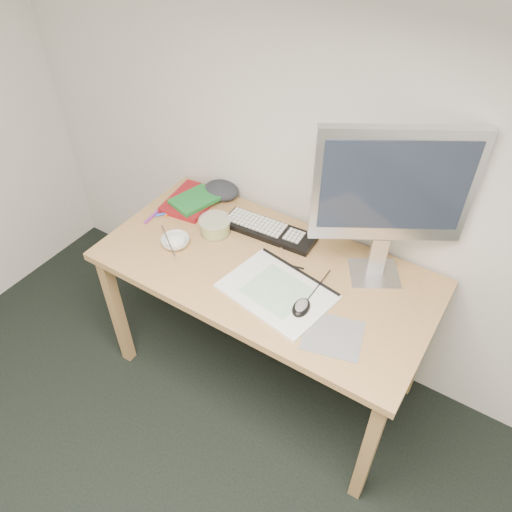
{
  "coord_description": "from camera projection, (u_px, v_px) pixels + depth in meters",
  "views": [
    {
      "loc": [
        0.59,
        0.15,
        2.18
      ],
      "look_at": [
        -0.21,
        1.39,
        0.83
      ],
      "focal_mm": 35.0,
      "sensor_mm": 36.0,
      "label": 1
    }
  ],
  "objects": [
    {
      "name": "desk",
      "position": [
        265.0,
        281.0,
        2.12
      ],
      "size": [
        1.4,
        0.7,
        0.75
      ],
      "color": "tan",
      "rests_on": "ground"
    },
    {
      "name": "mousepad",
      "position": [
        333.0,
        336.0,
        1.8
      ],
      "size": [
        0.25,
        0.24,
        0.0
      ],
      "primitive_type": "cube",
      "rotation": [
        0.0,
        0.0,
        0.27
      ],
      "color": "slate",
      "rests_on": "desk"
    },
    {
      "name": "sketchpad",
      "position": [
        277.0,
        291.0,
        1.96
      ],
      "size": [
        0.46,
        0.36,
        0.01
      ],
      "primitive_type": "cube",
      "rotation": [
        0.0,
        0.0,
        -0.17
      ],
      "color": "white",
      "rests_on": "desk"
    },
    {
      "name": "keyboard",
      "position": [
        269.0,
        231.0,
        2.22
      ],
      "size": [
        0.43,
        0.16,
        0.03
      ],
      "primitive_type": "cube",
      "rotation": [
        0.0,
        0.0,
        0.06
      ],
      "color": "black",
      "rests_on": "desk"
    },
    {
      "name": "monitor",
      "position": [
        392.0,
        191.0,
        1.76
      ],
      "size": [
        0.51,
        0.33,
        0.66
      ],
      "rotation": [
        0.0,
        0.0,
        0.54
      ],
      "color": "silver",
      "rests_on": "desk"
    },
    {
      "name": "mouse",
      "position": [
        301.0,
        306.0,
        1.87
      ],
      "size": [
        0.07,
        0.11,
        0.03
      ],
      "primitive_type": "ellipsoid",
      "rotation": [
        0.0,
        0.0,
        0.11
      ],
      "color": "black",
      "rests_on": "sketchpad"
    },
    {
      "name": "rice_bowl",
      "position": [
        175.0,
        242.0,
        2.16
      ],
      "size": [
        0.13,
        0.13,
        0.04
      ],
      "primitive_type": "imported",
      "rotation": [
        0.0,
        0.0,
        -0.07
      ],
      "color": "silver",
      "rests_on": "desk"
    },
    {
      "name": "chopsticks",
      "position": [
        168.0,
        241.0,
        2.13
      ],
      "size": [
        0.18,
        0.14,
        0.02
      ],
      "primitive_type": "cylinder",
      "rotation": [
        0.0,
        1.57,
        -0.61
      ],
      "color": "silver",
      "rests_on": "rice_bowl"
    },
    {
      "name": "fruit_tub",
      "position": [
        215.0,
        226.0,
        2.21
      ],
      "size": [
        0.16,
        0.16,
        0.07
      ],
      "primitive_type": "cylinder",
      "rotation": [
        0.0,
        0.0,
        0.09
      ],
      "color": "gold",
      "rests_on": "desk"
    },
    {
      "name": "book_red",
      "position": [
        191.0,
        201.0,
        2.39
      ],
      "size": [
        0.23,
        0.29,
        0.03
      ],
      "primitive_type": "cube",
      "rotation": [
        0.0,
        0.0,
        0.12
      ],
      "color": "maroon",
      "rests_on": "desk"
    },
    {
      "name": "book_green",
      "position": [
        195.0,
        200.0,
        2.35
      ],
      "size": [
        0.2,
        0.24,
        0.02
      ],
      "primitive_type": "cube",
      "rotation": [
        0.0,
        0.0,
        -0.27
      ],
      "color": "#1C702C",
      "rests_on": "book_red"
    },
    {
      "name": "cloth_lump",
      "position": [
        221.0,
        190.0,
        2.42
      ],
      "size": [
        0.18,
        0.16,
        0.06
      ],
      "primitive_type": "ellipsoid",
      "rotation": [
        0.0,
        0.0,
        0.3
      ],
      "color": "#272A2F",
      "rests_on": "desk"
    },
    {
      "name": "pencil_pink",
      "position": [
        273.0,
        267.0,
        2.06
      ],
      "size": [
        0.2,
        0.03,
        0.01
      ],
      "primitive_type": "cylinder",
      "rotation": [
        0.0,
        1.57,
        -0.09
      ],
      "color": "pink",
      "rests_on": "desk"
    },
    {
      "name": "pencil_tan",
      "position": [
        286.0,
        261.0,
        2.09
      ],
      "size": [
        0.12,
        0.13,
        0.01
      ],
      "primitive_type": "cylinder",
      "rotation": [
        0.0,
        1.57,
        -0.8
      ],
      "color": "#A57A57",
      "rests_on": "desk"
    },
    {
      "name": "pencil_black",
      "position": [
        282.0,
        263.0,
        2.08
      ],
      "size": [
        0.19,
        0.05,
        0.01
      ],
      "primitive_type": "cylinder",
      "rotation": [
        0.0,
        1.57,
        0.24
      ],
      "color": "black",
      "rests_on": "desk"
    },
    {
      "name": "marker_blue",
      "position": [
        170.0,
        213.0,
        2.33
      ],
      "size": [
        0.09,
        0.12,
        0.01
      ],
      "primitive_type": "cylinder",
      "rotation": [
        0.0,
        1.57,
        0.92
      ],
      "color": "blue",
      "rests_on": "desk"
    },
    {
      "name": "marker_orange",
      "position": [
        171.0,
        210.0,
        2.35
      ],
      "size": [
        0.03,
        0.12,
        0.01
      ],
      "primitive_type": "cylinder",
      "rotation": [
        0.0,
        1.57,
        1.77
      ],
      "color": "orange",
      "rests_on": "desk"
    },
    {
      "name": "marker_purple",
      "position": [
        154.0,
        214.0,
        2.32
      ],
      "size": [
        0.03,
        0.14,
        0.01
      ],
      "primitive_type": "cylinder",
      "rotation": [
        0.0,
        1.57,
        1.66
      ],
      "color": "purple",
      "rests_on": "desk"
    }
  ]
}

